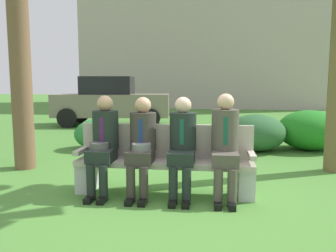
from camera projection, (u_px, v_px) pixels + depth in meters
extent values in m
plane|color=#477F32|center=(173.00, 198.00, 4.31)|extent=(80.00, 80.00, 0.00)
cube|color=#B7AD9E|center=(164.00, 163.00, 4.42)|extent=(2.30, 0.44, 0.07)
cube|color=#B7AD9E|center=(166.00, 141.00, 4.58)|extent=(2.30, 0.06, 0.45)
cube|color=#B7AD9E|center=(82.00, 151.00, 4.55)|extent=(0.08, 0.44, 0.06)
cube|color=#B7AD9E|center=(252.00, 155.00, 4.26)|extent=(0.08, 0.44, 0.06)
cube|color=silver|center=(87.00, 177.00, 4.59)|extent=(0.20, 0.37, 0.38)
cube|color=silver|center=(246.00, 183.00, 4.31)|extent=(0.20, 0.37, 0.38)
cube|color=#1E2823|center=(102.00, 155.00, 4.34)|extent=(0.32, 0.38, 0.16)
cylinder|color=#1E2823|center=(91.00, 183.00, 4.21)|extent=(0.11, 0.11, 0.45)
cylinder|color=#1E2823|center=(103.00, 183.00, 4.19)|extent=(0.11, 0.11, 0.45)
cube|color=black|center=(90.00, 199.00, 4.17)|extent=(0.09, 0.22, 0.07)
cube|color=black|center=(102.00, 200.00, 4.15)|extent=(0.09, 0.22, 0.07)
cylinder|color=#1E2823|center=(106.00, 130.00, 4.49)|extent=(0.34, 0.34, 0.51)
cube|color=#4C1951|center=(102.00, 130.00, 4.33)|extent=(0.05, 0.01, 0.32)
sphere|color=tan|center=(105.00, 104.00, 4.45)|extent=(0.21, 0.21, 0.21)
cylinder|color=#4D4D4D|center=(99.00, 146.00, 4.31)|extent=(0.24, 0.24, 0.09)
cube|color=#38332D|center=(140.00, 156.00, 4.28)|extent=(0.32, 0.38, 0.16)
cylinder|color=#38332D|center=(131.00, 184.00, 4.14)|extent=(0.11, 0.11, 0.45)
cylinder|color=#38332D|center=(144.00, 185.00, 4.12)|extent=(0.11, 0.11, 0.45)
cube|color=black|center=(130.00, 201.00, 4.10)|extent=(0.09, 0.22, 0.07)
cube|color=black|center=(143.00, 202.00, 4.08)|extent=(0.09, 0.22, 0.07)
cylinder|color=#38332D|center=(143.00, 131.00, 4.43)|extent=(0.34, 0.34, 0.49)
cube|color=navy|center=(140.00, 131.00, 4.26)|extent=(0.05, 0.01, 0.31)
sphere|color=tan|center=(143.00, 105.00, 4.39)|extent=(0.21, 0.21, 0.21)
cylinder|color=slate|center=(141.00, 147.00, 4.24)|extent=(0.24, 0.24, 0.09)
cube|color=#1E2823|center=(181.00, 158.00, 4.21)|extent=(0.32, 0.38, 0.16)
cylinder|color=#1E2823|center=(173.00, 186.00, 4.07)|extent=(0.11, 0.11, 0.45)
cylinder|color=#1E2823|center=(187.00, 186.00, 4.05)|extent=(0.11, 0.11, 0.45)
cube|color=black|center=(173.00, 203.00, 4.04)|extent=(0.09, 0.22, 0.07)
cube|color=black|center=(186.00, 204.00, 4.02)|extent=(0.09, 0.22, 0.07)
cylinder|color=#1E2823|center=(183.00, 132.00, 4.36)|extent=(0.34, 0.34, 0.49)
cube|color=#144C3D|center=(182.00, 132.00, 4.20)|extent=(0.05, 0.01, 0.32)
sphere|color=beige|center=(183.00, 105.00, 4.32)|extent=(0.21, 0.21, 0.21)
cube|color=#4C473D|center=(225.00, 159.00, 4.14)|extent=(0.32, 0.38, 0.16)
cylinder|color=#4C473D|center=(218.00, 188.00, 4.00)|extent=(0.11, 0.11, 0.45)
cylinder|color=#4C473D|center=(232.00, 188.00, 3.98)|extent=(0.11, 0.11, 0.45)
cube|color=black|center=(218.00, 205.00, 3.97)|extent=(0.09, 0.22, 0.07)
cube|color=black|center=(232.00, 206.00, 3.95)|extent=(0.09, 0.22, 0.07)
cylinder|color=#4C473D|center=(225.00, 131.00, 4.29)|extent=(0.34, 0.34, 0.54)
cube|color=#144C3D|center=(226.00, 131.00, 4.12)|extent=(0.05, 0.01, 0.34)
sphere|color=tan|center=(226.00, 102.00, 4.24)|extent=(0.21, 0.21, 0.21)
cylinder|color=brown|center=(18.00, 26.00, 5.56)|extent=(0.34, 0.34, 4.74)
ellipsoid|color=#2C5C31|center=(256.00, 133.00, 7.31)|extent=(1.26, 1.16, 0.79)
ellipsoid|color=#227B20|center=(310.00, 130.00, 7.43)|extent=(1.39, 1.28, 0.87)
ellipsoid|color=#2B7C37|center=(99.00, 134.00, 7.54)|extent=(1.06, 0.97, 0.66)
cube|color=slate|center=(113.00, 105.00, 11.83)|extent=(4.05, 1.98, 0.76)
cube|color=black|center=(108.00, 85.00, 11.75)|extent=(1.84, 1.54, 0.60)
cylinder|color=black|center=(153.00, 114.00, 12.63)|extent=(0.65, 0.21, 0.64)
cylinder|color=black|center=(150.00, 118.00, 11.08)|extent=(0.65, 0.21, 0.64)
cylinder|color=black|center=(80.00, 114.00, 12.68)|extent=(0.65, 0.21, 0.64)
cylinder|color=black|center=(67.00, 118.00, 11.14)|extent=(0.65, 0.21, 0.64)
cube|color=#B4A39C|center=(207.00, 34.00, 23.01)|extent=(14.66, 8.62, 9.57)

